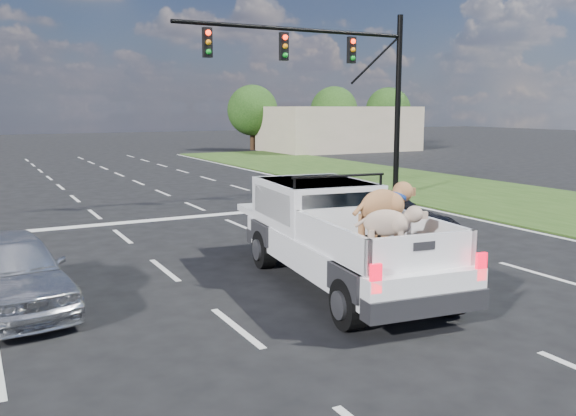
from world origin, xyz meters
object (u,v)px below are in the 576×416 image
Objects in this scene: traffic_signal at (346,74)px; silver_sedan at (11,271)px; black_coupe at (376,216)px; pickup_truck at (340,234)px.

silver_sedan is at bearing -147.13° from traffic_signal.
silver_sedan is 9.01m from black_coupe.
black_coupe is at bearing 50.47° from pickup_truck.
silver_sedan is at bearing 173.18° from pickup_truck.
black_coupe is at bearing 2.39° from silver_sedan.
traffic_signal is at bearing 47.12° from black_coupe.
silver_sedan is (-12.06, -7.80, -4.04)m from traffic_signal.
traffic_signal is 8.15m from black_coupe.
traffic_signal is 1.49× the size of pickup_truck.
silver_sedan is (-5.91, 1.41, -0.36)m from pickup_truck.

